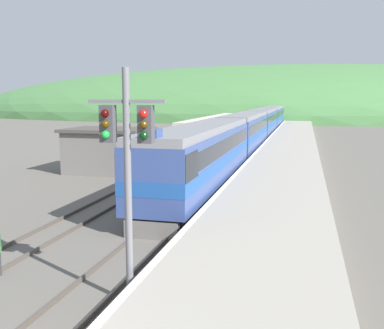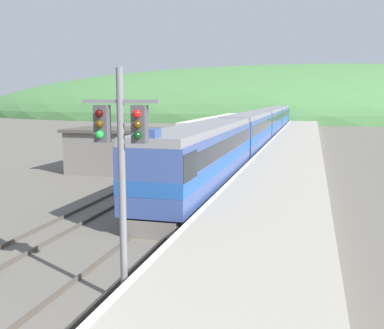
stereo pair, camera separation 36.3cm
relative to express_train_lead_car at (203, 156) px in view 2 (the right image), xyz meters
The scene contains 12 objects.
track_main 49.76m from the express_train_lead_car, 90.00° to the left, with size 1.52×180.00×0.16m.
track_siding 49.96m from the express_train_lead_car, 95.12° to the left, with size 1.52×180.00×0.16m.
platform 30.11m from the express_train_lead_car, 81.31° to the left, with size 5.61×140.00×1.02m.
distant_hills 121.85m from the express_train_lead_car, 90.00° to the left, with size 224.59×101.06×32.19m.
station_shed 10.77m from the express_train_lead_car, 146.10° to the left, with size 6.48×4.97×3.48m.
express_train_lead_car is the anchor object (origin of this frame).
carriage_second 20.52m from the express_train_lead_car, 90.00° to the left, with size 3.03×19.15×4.22m.
carriage_third 40.55m from the express_train_lead_car, 90.00° to the left, with size 3.03×19.15×4.22m.
carriage_fourth 60.59m from the express_train_lead_car, 90.00° to the left, with size 3.03×19.15×4.22m.
carriage_fifth 80.62m from the express_train_lead_car, 90.00° to the left, with size 3.03×19.15×4.22m.
siding_train 27.88m from the express_train_lead_car, 99.20° to the left, with size 2.90×28.02×3.56m.
signal_mast_main 15.42m from the express_train_lead_car, 84.83° to the right, with size 2.20×0.42×6.65m.
Camera 2 is at (6.41, -6.20, 5.84)m, focal length 42.00 mm.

